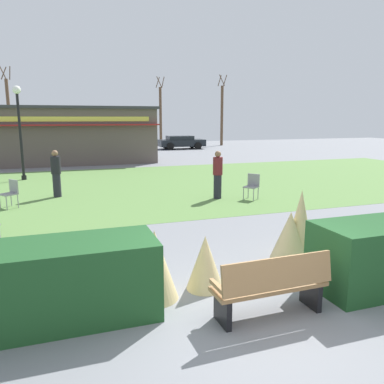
% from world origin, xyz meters
% --- Properties ---
extents(ground_plane, '(80.00, 80.00, 0.00)m').
position_xyz_m(ground_plane, '(0.00, 0.00, 0.00)').
color(ground_plane, slate).
extents(lawn_patch, '(36.00, 12.00, 0.01)m').
position_xyz_m(lawn_patch, '(0.00, 11.38, 0.00)').
color(lawn_patch, '#5B8442').
rests_on(lawn_patch, ground_plane).
extents(park_bench, '(1.71, 0.56, 0.95)m').
position_xyz_m(park_bench, '(0.24, 0.06, 0.48)').
color(park_bench, '#9E7547').
rests_on(park_bench, ground_plane).
extents(hedge_left, '(2.73, 1.10, 1.12)m').
position_xyz_m(hedge_left, '(-2.60, 0.97, 0.56)').
color(hedge_left, '#1E4C23').
rests_on(hedge_left, ground_plane).
extents(ornamental_grass_behind_left, '(0.77, 0.77, 0.97)m').
position_xyz_m(ornamental_grass_behind_left, '(1.81, 2.01, 0.48)').
color(ornamental_grass_behind_left, '#D1BC7F').
rests_on(ornamental_grass_behind_left, ground_plane).
extents(ornamental_grass_behind_right, '(0.73, 0.73, 1.12)m').
position_xyz_m(ornamental_grass_behind_right, '(-1.18, 1.17, 0.56)').
color(ornamental_grass_behind_right, '#D1BC7F').
rests_on(ornamental_grass_behind_right, ground_plane).
extents(ornamental_grass_behind_center, '(0.62, 0.62, 1.39)m').
position_xyz_m(ornamental_grass_behind_center, '(2.06, 2.04, 0.70)').
color(ornamental_grass_behind_center, '#D1BC7F').
rests_on(ornamental_grass_behind_center, ground_plane).
extents(ornamental_grass_behind_far, '(0.63, 0.63, 0.92)m').
position_xyz_m(ornamental_grass_behind_far, '(-0.31, 1.26, 0.46)').
color(ornamental_grass_behind_far, '#D1BC7F').
rests_on(ornamental_grass_behind_far, ground_plane).
extents(lamppost_far, '(0.36, 0.36, 4.22)m').
position_xyz_m(lamppost_far, '(-4.18, 14.68, 2.65)').
color(lamppost_far, black).
rests_on(lamppost_far, ground_plane).
extents(food_kiosk, '(10.87, 4.52, 3.51)m').
position_xyz_m(food_kiosk, '(-2.02, 21.07, 1.77)').
color(food_kiosk, '#594C47').
rests_on(food_kiosk, ground_plane).
extents(cafe_chair_west, '(0.62, 0.62, 0.89)m').
position_xyz_m(cafe_chair_west, '(3.79, 7.41, 0.53)').
color(cafe_chair_west, gray).
rests_on(cafe_chair_west, ground_plane).
extents(cafe_chair_east, '(0.62, 0.62, 0.89)m').
position_xyz_m(cafe_chair_east, '(-4.06, 8.74, 0.53)').
color(cafe_chair_east, gray).
rests_on(cafe_chair_east, ground_plane).
extents(person_strolling, '(0.34, 0.34, 1.69)m').
position_xyz_m(person_strolling, '(2.69, 7.92, 0.86)').
color(person_strolling, '#23232D').
rests_on(person_strolling, ground_plane).
extents(person_standing, '(0.34, 0.34, 1.69)m').
position_xyz_m(person_standing, '(-2.69, 10.05, 0.86)').
color(person_standing, '#23232D').
rests_on(person_standing, ground_plane).
extents(parked_car_west_slot, '(4.22, 2.10, 1.20)m').
position_xyz_m(parked_car_west_slot, '(-3.02, 29.38, 0.64)').
color(parked_car_west_slot, '#B7BABF').
rests_on(parked_car_west_slot, ground_plane).
extents(parked_car_center_slot, '(4.23, 2.12, 1.20)m').
position_xyz_m(parked_car_center_slot, '(2.54, 29.39, 0.64)').
color(parked_car_center_slot, navy).
rests_on(parked_car_center_slot, ground_plane).
extents(parked_car_east_slot, '(4.24, 2.14, 1.20)m').
position_xyz_m(parked_car_east_slot, '(8.01, 29.39, 0.64)').
color(parked_car_east_slot, black).
rests_on(parked_car_east_slot, ground_plane).
extents(tree_left_bg, '(0.91, 0.96, 7.08)m').
position_xyz_m(tree_left_bg, '(13.38, 32.48, 3.17)').
color(tree_left_bg, brown).
rests_on(tree_left_bg, ground_plane).
extents(tree_right_bg, '(0.91, 0.96, 7.04)m').
position_xyz_m(tree_right_bg, '(7.74, 35.80, 3.15)').
color(tree_right_bg, brown).
rests_on(tree_right_bg, ground_plane).
extents(tree_center_bg, '(0.91, 0.96, 7.22)m').
position_xyz_m(tree_center_bg, '(-6.65, 33.50, 3.24)').
color(tree_center_bg, brown).
rests_on(tree_center_bg, ground_plane).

